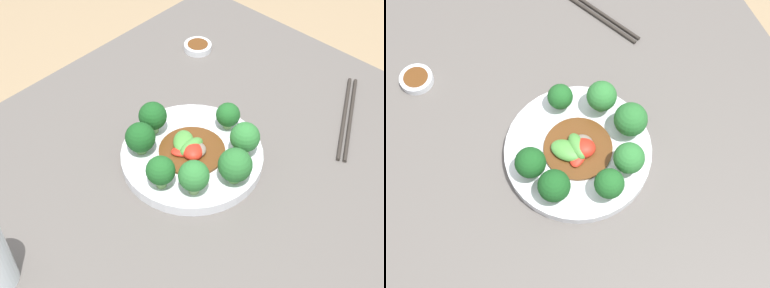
# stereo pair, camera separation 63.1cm
# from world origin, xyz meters

# --- Properties ---
(ground_plane) EXTENTS (8.00, 8.00, 0.00)m
(ground_plane) POSITION_xyz_m (0.00, 0.00, 0.00)
(ground_plane) COLOR #9E8460
(table) EXTENTS (0.85, 0.91, 0.71)m
(table) POSITION_xyz_m (0.00, 0.00, 0.35)
(table) COLOR #5B5651
(table) RESTS_ON ground_plane
(plate) EXTENTS (0.26, 0.26, 0.02)m
(plate) POSITION_xyz_m (0.03, 0.02, 0.72)
(plate) COLOR silver
(plate) RESTS_ON table
(broccoli_northwest) EXTENTS (0.05, 0.05, 0.07)m
(broccoli_northwest) POSITION_xyz_m (-0.04, 0.09, 0.77)
(broccoli_northwest) COLOR #89B76B
(broccoli_northwest) RESTS_ON plate
(broccoli_north) EXTENTS (0.05, 0.05, 0.06)m
(broccoli_north) POSITION_xyz_m (0.01, 0.12, 0.77)
(broccoli_north) COLOR #70A356
(broccoli_north) RESTS_ON plate
(broccoli_west) EXTENTS (0.06, 0.06, 0.07)m
(broccoli_west) POSITION_xyz_m (-0.07, 0.02, 0.77)
(broccoli_west) COLOR #7AAD5B
(broccoli_west) RESTS_ON plate
(broccoli_east) EXTENTS (0.05, 0.05, 0.07)m
(broccoli_east) POSITION_xyz_m (0.12, 0.03, 0.77)
(broccoli_east) COLOR #89B76B
(broccoli_east) RESTS_ON plate
(broccoli_south) EXTENTS (0.05, 0.05, 0.05)m
(broccoli_south) POSITION_xyz_m (0.02, -0.07, 0.76)
(broccoli_south) COLOR #89B76B
(broccoli_south) RESTS_ON plate
(broccoli_southwest) EXTENTS (0.05, 0.05, 0.07)m
(broccoli_southwest) POSITION_xyz_m (-0.04, -0.04, 0.77)
(broccoli_southwest) COLOR #70A356
(broccoli_southwest) RESTS_ON plate
(broccoli_northeast) EXTENTS (0.05, 0.05, 0.06)m
(broccoli_northeast) POSITION_xyz_m (0.10, 0.08, 0.76)
(broccoli_northeast) COLOR #70A356
(broccoli_northeast) RESTS_ON plate
(stirfry_center) EXTENTS (0.12, 0.12, 0.02)m
(stirfry_center) POSITION_xyz_m (0.03, 0.02, 0.74)
(stirfry_center) COLOR #5B3314
(stirfry_center) RESTS_ON plate
(chopsticks) EXTENTS (0.12, 0.23, 0.01)m
(chopsticks) POSITION_xyz_m (-0.12, -0.27, 0.71)
(chopsticks) COLOR #2D2823
(chopsticks) RESTS_ON table
(sauce_dish) EXTENTS (0.06, 0.06, 0.02)m
(sauce_dish) POSITION_xyz_m (0.25, -0.24, 0.72)
(sauce_dish) COLOR silver
(sauce_dish) RESTS_ON table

